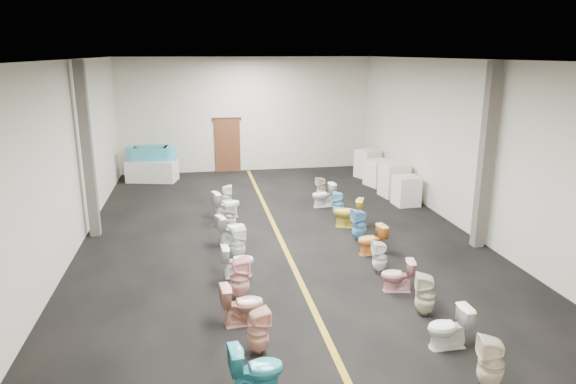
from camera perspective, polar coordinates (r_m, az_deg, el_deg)
The scene contains 38 objects.
floor at distance 13.48m, azimuth -0.98°, elevation -4.99°, with size 16.00×16.00×0.00m, color black.
ceiling at distance 12.64m, azimuth -1.07°, elevation 14.52°, with size 16.00×16.00×0.00m, color black.
wall_back at distance 20.72m, azimuth -4.61°, elevation 8.54°, with size 10.00×10.00×0.00m, color beige.
wall_front at distance 5.48m, azimuth 12.79°, elevation -11.34°, with size 10.00×10.00×0.00m, color beige.
wall_left at distance 13.06m, azimuth -23.27°, elevation 3.36°, with size 16.00×16.00×0.00m, color beige.
wall_right at distance 14.52m, azimuth 18.93°, elevation 4.87°, with size 16.00×16.00×0.00m, color beige.
aisle_stripe at distance 13.48m, azimuth -0.98°, elevation -4.97°, with size 0.12×15.60×0.01m, color olive.
back_door at distance 20.77m, azimuth -6.72°, elevation 5.15°, with size 1.00×0.10×2.10m, color #562D19.
door_frame at distance 20.62m, azimuth -6.82°, elevation 8.08°, with size 1.15×0.08×0.10m, color #331C11.
column_left at distance 13.97m, azimuth -21.39°, elevation 4.26°, with size 0.25×0.25×4.50m, color #59544C.
column_right at distance 13.12m, azimuth 21.09°, elevation 3.63°, with size 0.25×0.25×4.50m, color #59544C.
display_table at distance 19.81m, azimuth -14.85°, elevation 2.32°, with size 1.78×0.89×0.79m, color silver.
bathtub at distance 19.68m, azimuth -14.98°, elevation 4.23°, with size 1.85×0.82×0.55m.
appliance_crate_a at distance 16.53m, azimuth 13.00°, elevation 0.14°, with size 0.72×0.72×0.92m, color silver.
appliance_crate_b at distance 17.44m, azimuth 11.69°, elevation 1.31°, with size 0.80×0.80×1.10m, color silver.
appliance_crate_c at distance 18.78m, azimuth 10.05°, elevation 2.11°, with size 0.81×0.81×0.92m, color white.
appliance_crate_d at distance 19.92m, azimuth 8.83°, elevation 3.14°, with size 0.75×0.75×1.07m, color silver.
toilet_left_0 at distance 7.59m, azimuth -3.51°, elevation -19.08°, with size 0.43×0.76×0.78m, color teal.
toilet_left_1 at distance 8.46m, azimuth -3.33°, elevation -15.19°, with size 0.34×0.35×0.76m, color #EBAB94.
toilet_left_2 at distance 9.27m, azimuth -5.11°, elevation -12.30°, with size 0.43×0.75×0.77m, color tan.
toilet_left_3 at distance 10.15m, azimuth -5.39°, elevation -9.51°, with size 0.38×0.39×0.85m, color #EEA9A4.
toilet_left_4 at distance 11.13m, azimuth -5.61°, elevation -7.62°, with size 0.39×0.69×0.70m, color white.
toilet_left_5 at distance 12.02m, azimuth -5.58°, elevation -5.67°, with size 0.35×0.35×0.77m, color white.
toilet_left_6 at distance 13.00m, azimuth -6.33°, elevation -4.07°, with size 0.43×0.75×0.76m, color silver.
toilet_left_7 at distance 14.07m, azimuth -6.45°, elevation -2.65°, with size 0.32×0.33×0.72m, color silver.
toilet_left_8 at distance 14.97m, azimuth -6.86°, elevation -1.38°, with size 0.45×0.79×0.81m, color white.
toilet_left_9 at distance 15.88m, azimuth -6.86°, elevation -0.53°, with size 0.33×0.34×0.74m, color white.
toilet_right_0 at distance 8.19m, azimuth 21.62°, elevation -17.27°, with size 0.37×0.38×0.82m, color beige.
toilet_right_1 at distance 8.98m, azimuth 17.42°, elevation -14.18°, with size 0.40×0.70×0.72m, color white.
toilet_right_2 at distance 9.84m, azimuth 15.00°, elevation -10.96°, with size 0.37×0.37×0.81m, color beige.
toilet_right_3 at distance 10.66m, azimuth 12.06°, elevation -9.06°, with size 0.38×0.66×0.67m, color pink.
toilet_right_4 at distance 11.44m, azimuth 10.16°, elevation -7.10°, with size 0.32×0.33×0.72m, color white.
toilet_right_5 at distance 12.41m, azimuth 9.26°, elevation -5.28°, with size 0.40×0.69×0.71m, color #F3973C.
toilet_right_6 at distance 13.22m, azimuth 7.93°, elevation -3.64°, with size 0.37×0.38×0.83m, color #61A4D2.
toilet_right_7 at distance 14.18m, azimuth 6.71°, elevation -2.29°, with size 0.46×0.81×0.82m, color gold.
toilet_right_8 at distance 15.08m, azimuth 5.62°, elevation -1.34°, with size 0.34×0.34×0.75m, color #7BC5EC.
toilet_right_9 at distance 15.99m, azimuth 3.97°, elevation -0.34°, with size 0.42×0.73×0.74m, color white.
toilet_right_10 at distance 17.00m, azimuth 3.71°, elevation 0.53°, with size 0.31×0.32×0.69m, color beige.
Camera 1 is at (-2.01, -12.48, 4.67)m, focal length 32.00 mm.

